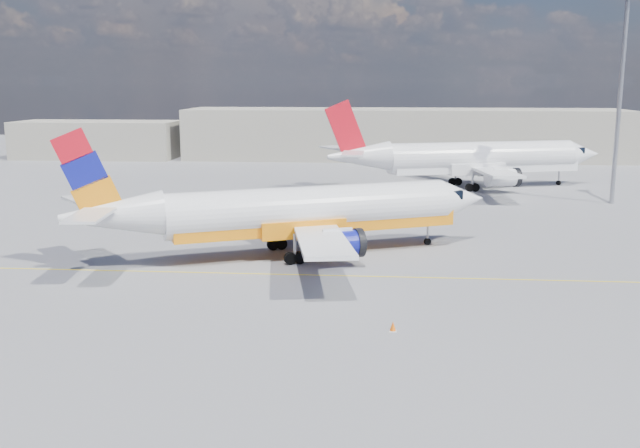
{
  "coord_description": "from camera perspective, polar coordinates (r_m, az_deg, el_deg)",
  "views": [
    {
      "loc": [
        1.09,
        -41.68,
        12.43
      ],
      "look_at": [
        -2.58,
        2.56,
        3.5
      ],
      "focal_mm": 40.0,
      "sensor_mm": 36.0,
      "label": 1
    }
  ],
  "objects": [
    {
      "name": "taxi_line",
      "position": [
        46.39,
        3.23,
        -4.18
      ],
      "size": [
        70.0,
        0.15,
        0.01
      ],
      "primitive_type": "cube",
      "color": "yellow",
      "rests_on": "ground"
    },
    {
      "name": "traffic_cone",
      "position": [
        36.54,
        5.85,
        -8.15
      ],
      "size": [
        0.38,
        0.38,
        0.53
      ],
      "color": "white",
      "rests_on": "ground"
    },
    {
      "name": "floodlight_mast",
      "position": [
        78.72,
        22.97,
        10.59
      ],
      "size": [
        1.53,
        1.53,
        20.97
      ],
      "color": "#96979E",
      "rests_on": "ground"
    },
    {
      "name": "second_jet",
      "position": [
        85.74,
        12.09,
        5.12
      ],
      "size": [
        34.42,
        26.19,
        10.43
      ],
      "rotation": [
        0.0,
        0.0,
        0.3
      ],
      "color": "white",
      "rests_on": "ground"
    },
    {
      "name": "ground",
      "position": [
        43.51,
        3.12,
        -5.24
      ],
      "size": [
        240.0,
        240.0,
        0.0
      ],
      "primitive_type": "plane",
      "color": "slate",
      "rests_on": "ground"
    },
    {
      "name": "main_jet",
      "position": [
        51.04,
        -1.83,
        0.96
      ],
      "size": [
        31.21,
        23.5,
        9.62
      ],
      "rotation": [
        0.0,
        0.0,
        0.42
      ],
      "color": "white",
      "rests_on": "ground"
    },
    {
      "name": "terminal_annex",
      "position": [
        123.03,
        -17.39,
        6.46
      ],
      "size": [
        26.0,
        10.0,
        6.0
      ],
      "primitive_type": "cube",
      "color": "#ABA494",
      "rests_on": "ground"
    },
    {
      "name": "terminal_main",
      "position": [
        117.05,
        6.7,
        7.16
      ],
      "size": [
        70.0,
        14.0,
        8.0
      ],
      "primitive_type": "cube",
      "color": "#ABA494",
      "rests_on": "ground"
    }
  ]
}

